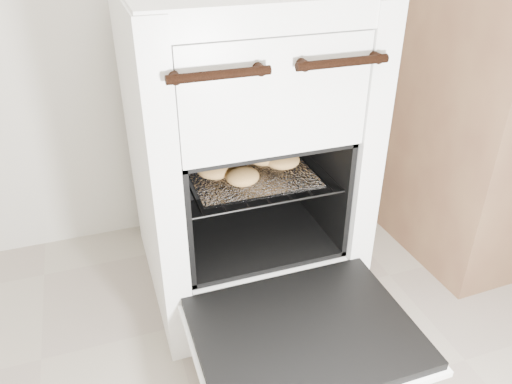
% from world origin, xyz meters
% --- Properties ---
extents(stove, '(0.54, 0.60, 0.82)m').
position_xyz_m(stove, '(-0.09, 1.20, 0.40)').
color(stove, white).
rests_on(stove, ground).
extents(oven_door, '(0.48, 0.38, 0.03)m').
position_xyz_m(oven_door, '(-0.09, 0.75, 0.18)').
color(oven_door, black).
rests_on(oven_door, stove).
extents(oven_rack, '(0.39, 0.38, 0.01)m').
position_xyz_m(oven_rack, '(-0.09, 1.14, 0.38)').
color(oven_rack, black).
rests_on(oven_rack, stove).
extents(foil_sheet, '(0.30, 0.27, 0.01)m').
position_xyz_m(foil_sheet, '(-0.09, 1.12, 0.39)').
color(foil_sheet, white).
rests_on(foil_sheet, oven_rack).
extents(baked_rolls, '(0.31, 0.25, 0.05)m').
position_xyz_m(baked_rolls, '(-0.07, 1.15, 0.41)').
color(baked_rolls, tan).
rests_on(baked_rolls, foil_sheet).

